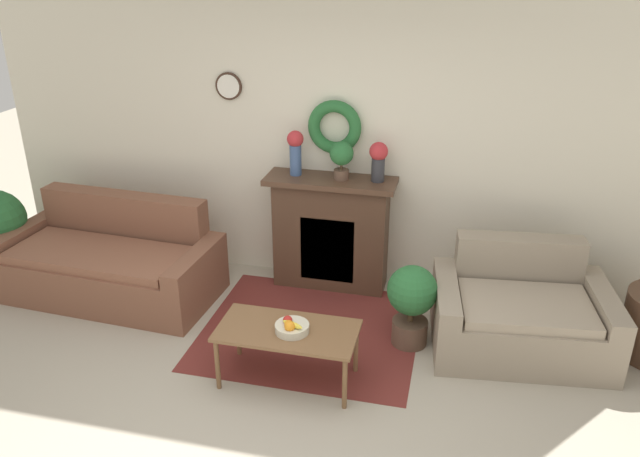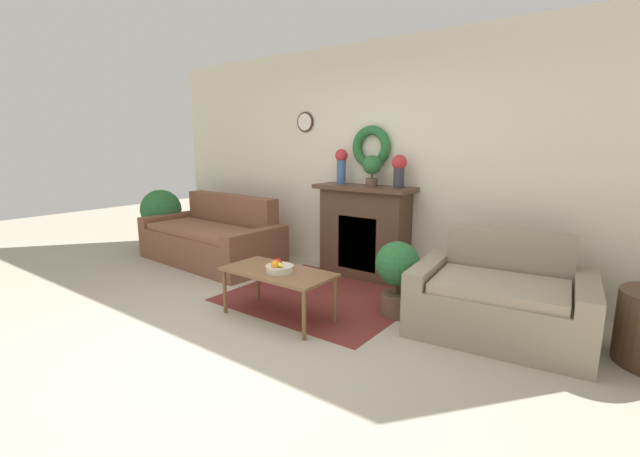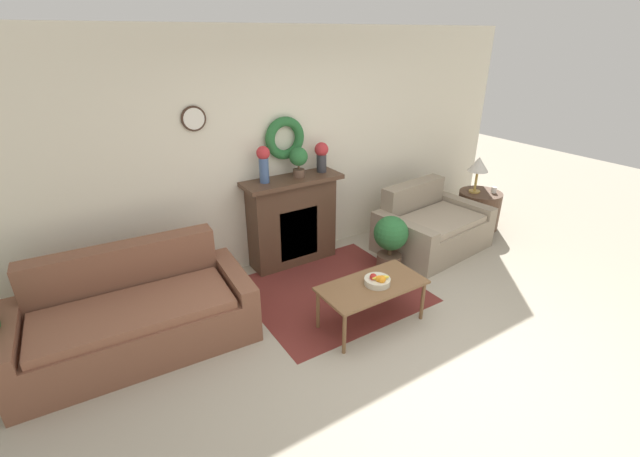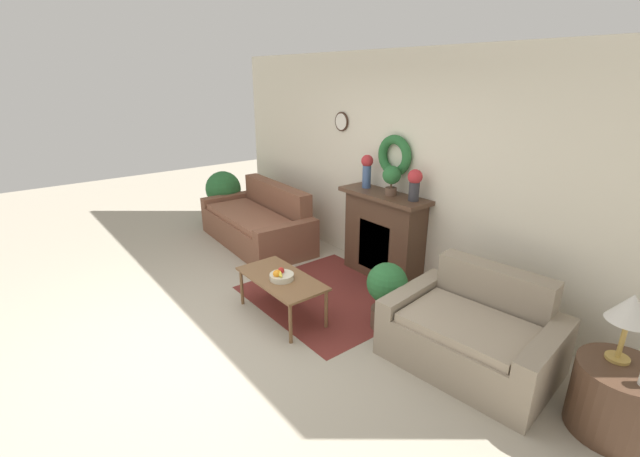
{
  "view_description": "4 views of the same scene",
  "coord_description": "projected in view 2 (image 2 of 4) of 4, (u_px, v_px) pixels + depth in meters",
  "views": [
    {
      "loc": [
        1.05,
        -2.95,
        2.96
      ],
      "look_at": [
        -0.01,
        1.49,
        0.92
      ],
      "focal_mm": 35.0,
      "sensor_mm": 36.0,
      "label": 1
    },
    {
      "loc": [
        2.42,
        -2.0,
        1.56
      ],
      "look_at": [
        0.07,
        1.18,
        0.77
      ],
      "focal_mm": 24.0,
      "sensor_mm": 36.0,
      "label": 2
    },
    {
      "loc": [
        -2.34,
        -1.92,
        2.61
      ],
      "look_at": [
        -0.19,
        1.46,
        0.77
      ],
      "focal_mm": 24.0,
      "sensor_mm": 36.0,
      "label": 3
    },
    {
      "loc": [
        3.3,
        -1.44,
        2.42
      ],
      "look_at": [
        -0.02,
        1.2,
        0.89
      ],
      "focal_mm": 24.0,
      "sensor_mm": 36.0,
      "label": 4
    }
  ],
  "objects": [
    {
      "name": "ground_plane",
      "position": [
        223.0,
        349.0,
        3.3
      ],
      "size": [
        16.0,
        16.0,
        0.0
      ],
      "primitive_type": "plane",
      "color": "#ADA38E"
    },
    {
      "name": "floor_rug",
      "position": [
        323.0,
        296.0,
        4.44
      ],
      "size": [
        1.8,
        1.61,
        0.01
      ],
      "color": "maroon",
      "rests_on": "ground_plane"
    },
    {
      "name": "wall_back",
      "position": [
        380.0,
        162.0,
        4.97
      ],
      "size": [
        6.8,
        0.17,
        2.7
      ],
      "color": "beige",
      "rests_on": "ground_plane"
    },
    {
      "name": "fireplace",
      "position": [
        364.0,
        231.0,
        5.01
      ],
      "size": [
        1.19,
        0.41,
        1.09
      ],
      "color": "#4C3323",
      "rests_on": "ground_plane"
    },
    {
      "name": "couch_left",
      "position": [
        213.0,
        239.0,
        5.71
      ],
      "size": [
        2.05,
        1.05,
        0.87
      ],
      "rotation": [
        0.0,
        0.0,
        -0.06
      ],
      "color": "brown",
      "rests_on": "ground_plane"
    },
    {
      "name": "loveseat_right",
      "position": [
        500.0,
        299.0,
        3.55
      ],
      "size": [
        1.47,
        1.1,
        0.82
      ],
      "rotation": [
        0.0,
        0.0,
        0.11
      ],
      "color": "gray",
      "rests_on": "ground_plane"
    },
    {
      "name": "coffee_table",
      "position": [
        278.0,
        275.0,
        3.83
      ],
      "size": [
        1.02,
        0.51,
        0.44
      ],
      "color": "brown",
      "rests_on": "ground_plane"
    },
    {
      "name": "fruit_bowl",
      "position": [
        279.0,
        267.0,
        3.77
      ],
      "size": [
        0.25,
        0.25,
        0.12
      ],
      "color": "beige",
      "rests_on": "coffee_table"
    },
    {
      "name": "vase_on_mantel_left",
      "position": [
        341.0,
        164.0,
        5.06
      ],
      "size": [
        0.15,
        0.15,
        0.41
      ],
      "color": "#3D5684",
      "rests_on": "fireplace"
    },
    {
      "name": "vase_on_mantel_right",
      "position": [
        399.0,
        169.0,
        4.62
      ],
      "size": [
        0.16,
        0.16,
        0.36
      ],
      "color": "#2D2D33",
      "rests_on": "fireplace"
    },
    {
      "name": "potted_plant_on_mantel",
      "position": [
        372.0,
        167.0,
        4.8
      ],
      "size": [
        0.21,
        0.21,
        0.35
      ],
      "color": "brown",
      "rests_on": "fireplace"
    },
    {
      "name": "potted_plant_floor_by_couch",
      "position": [
        161.0,
        211.0,
        6.41
      ],
      "size": [
        0.59,
        0.59,
        0.88
      ],
      "color": "brown",
      "rests_on": "ground_plane"
    },
    {
      "name": "potted_plant_floor_by_loveseat",
      "position": [
        397.0,
        272.0,
        3.89
      ],
      "size": [
        0.4,
        0.4,
        0.69
      ],
      "color": "brown",
      "rests_on": "ground_plane"
    }
  ]
}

